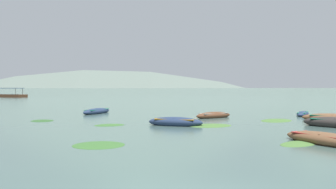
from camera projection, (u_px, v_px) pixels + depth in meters
name	position (u px, v px, depth m)	size (l,w,h in m)	color
ground_plane	(188.00, 88.00, 1505.24)	(6000.00, 6000.00, 0.00)	#425B56
mountain_1	(134.00, 31.00, 1921.33)	(2022.75, 2022.75, 595.70)	slate
mountain_2	(315.00, 40.00, 1735.77)	(1367.42, 1367.42, 449.18)	slate
rowboat_0	(97.00, 111.00, 35.50)	(2.40, 4.64, 0.63)	navy
rowboat_1	(326.00, 139.00, 16.43)	(3.46, 4.59, 0.64)	brown
rowboat_2	(214.00, 115.00, 30.50)	(3.53, 3.15, 0.61)	brown
rowboat_4	(303.00, 114.00, 33.02)	(2.33, 3.75, 0.46)	navy
rowboat_5	(175.00, 122.00, 24.32)	(3.93, 2.18, 0.71)	navy
rowboat_7	(332.00, 118.00, 27.82)	(4.59, 3.04, 0.68)	brown
ferry_0	(6.00, 95.00, 91.73)	(11.07, 6.17, 2.54)	brown
weed_patch_0	(99.00, 145.00, 16.07)	(2.27, 2.30, 0.14)	#38662D
weed_patch_1	(42.00, 121.00, 27.64)	(1.66, 1.85, 0.14)	#2D5628
weed_patch_3	(300.00, 144.00, 16.51)	(1.27, 2.59, 0.14)	#477033
weed_patch_4	(110.00, 125.00, 24.49)	(2.05, 1.33, 0.14)	#38662D
weed_patch_5	(210.00, 126.00, 24.20)	(3.00, 2.30, 0.14)	#477033
weed_patch_6	(276.00, 121.00, 27.83)	(3.31, 2.13, 0.14)	#477033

